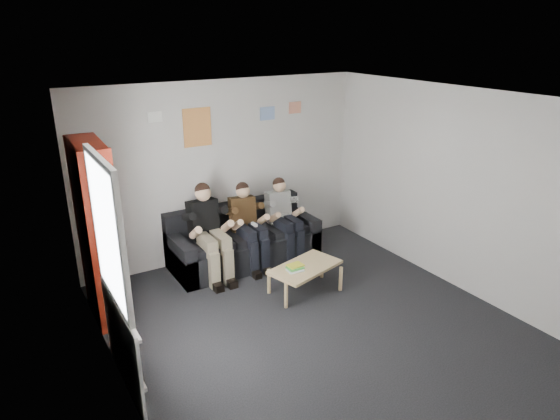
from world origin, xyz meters
name	(u,v)px	position (x,y,z in m)	size (l,w,h in m)	color
room_shell	(320,223)	(0.00, 0.00, 1.35)	(5.00, 5.00, 5.00)	black
sofa	(243,242)	(0.07, 2.08, 0.31)	(2.22, 0.91, 0.86)	black
bookshelf	(99,232)	(-2.06, 1.65, 1.10)	(0.33, 0.99, 2.20)	maroon
coffee_table	(305,269)	(0.35, 0.79, 0.34)	(0.97, 0.53, 0.39)	#DEC480
game_cases	(295,268)	(0.18, 0.78, 0.41)	(0.25, 0.22, 0.05)	silver
person_left	(210,233)	(-0.55, 1.88, 0.68)	(0.42, 0.89, 1.36)	black
person_middle	(249,226)	(0.07, 1.88, 0.64)	(0.37, 0.80, 1.27)	#51341B
person_right	(285,219)	(0.69, 1.88, 0.63)	(0.36, 0.77, 1.25)	white
radiator	(130,350)	(-2.15, 0.20, 0.35)	(0.10, 0.64, 0.60)	white
window	(115,292)	(-2.22, 0.20, 1.03)	(0.05, 1.30, 2.36)	white
poster_large	(197,127)	(-0.40, 2.49, 2.05)	(0.42, 0.01, 0.55)	#E1BB4F
poster_blue	(267,113)	(0.75, 2.49, 2.15)	(0.25, 0.01, 0.20)	#478CF1
poster_pink	(295,108)	(1.25, 2.49, 2.20)	(0.22, 0.01, 0.18)	#DE4599
poster_sign	(155,117)	(-1.00, 2.49, 2.25)	(0.20, 0.01, 0.14)	white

